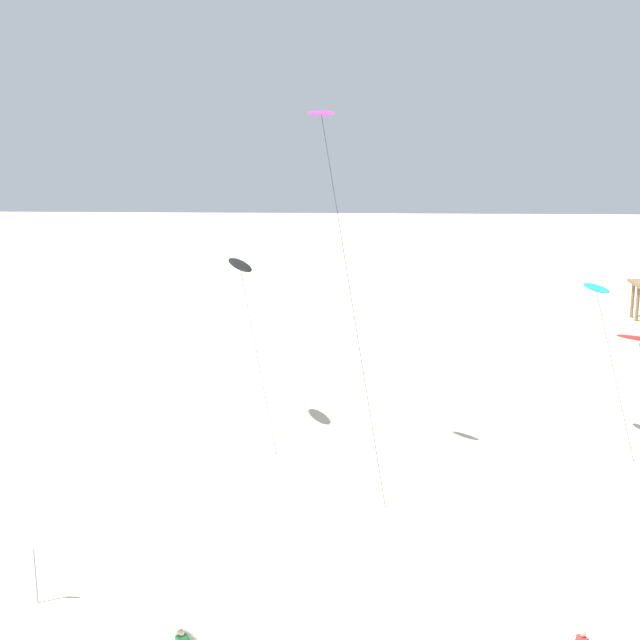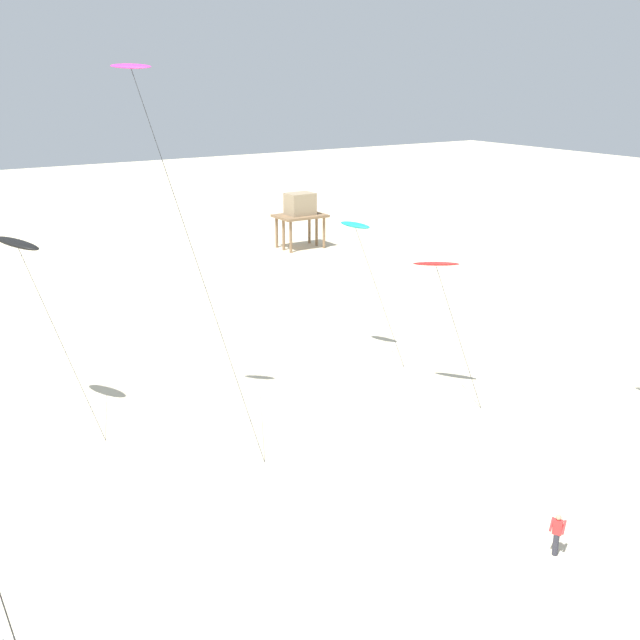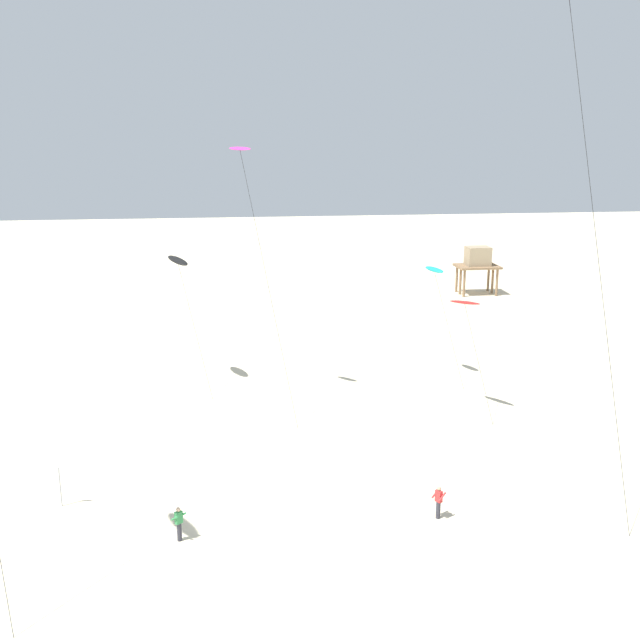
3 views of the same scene
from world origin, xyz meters
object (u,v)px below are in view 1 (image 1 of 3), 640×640
(kite_red, at_px, (639,340))
(marker_flag, at_px, (39,565))
(kite_teal, at_px, (597,289))
(kite_magenta, at_px, (324,128))
(kite_black, at_px, (240,266))

(kite_red, height_order, marker_flag, kite_red)
(kite_red, distance_m, marker_flag, 26.20)
(kite_teal, height_order, marker_flag, kite_teal)
(kite_teal, distance_m, marker_flag, 29.89)
(kite_red, height_order, kite_teal, kite_teal)
(kite_magenta, xyz_separation_m, marker_flag, (-9.62, -13.46, -14.99))
(kite_red, bearing_deg, kite_teal, 89.66)
(kite_red, bearing_deg, kite_black, 155.59)
(kite_black, xyz_separation_m, marker_flag, (-4.98, -18.19, -7.71))
(kite_magenta, relative_size, kite_black, 1.81)
(kite_red, xyz_separation_m, kite_black, (-18.59, 8.44, 1.74))
(kite_magenta, distance_m, kite_black, 9.85)
(kite_red, xyz_separation_m, marker_flag, (-23.57, -9.76, -5.97))
(kite_magenta, height_order, kite_teal, kite_magenta)
(kite_red, distance_m, kite_magenta, 17.02)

